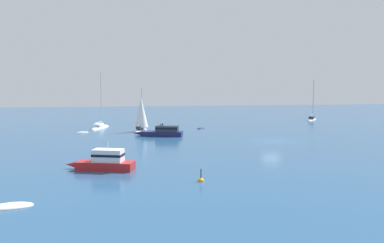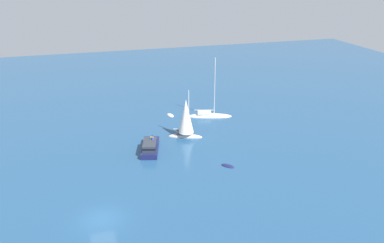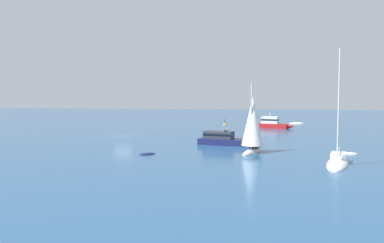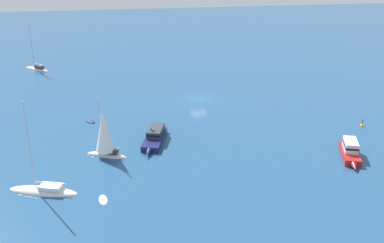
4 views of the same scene
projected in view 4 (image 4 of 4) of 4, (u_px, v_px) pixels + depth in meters
name	position (u px, v px, depth m)	size (l,w,h in m)	color
ground_plane	(199.00, 98.00, 71.17)	(166.42, 166.42, 0.00)	navy
cabin_cruiser	(350.00, 151.00, 53.07)	(3.24, 6.63, 2.75)	#B21E1E
yacht	(44.00, 191.00, 46.33)	(7.50, 3.73, 10.34)	silver
launch	(155.00, 137.00, 56.86)	(3.67, 7.74, 2.00)	#191E4C
ketch	(37.00, 69.00, 85.06)	(5.28, 4.48, 9.14)	silver
skiff	(91.00, 122.00, 62.73)	(1.80, 1.91, 0.40)	#191E4C
rib	(103.00, 200.00, 44.99)	(1.20, 2.08, 0.39)	silver
sloop	(105.00, 135.00, 52.52)	(5.04, 2.94, 7.55)	silver
channel_buoy	(362.00, 126.00, 61.43)	(0.55, 0.55, 1.30)	orange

